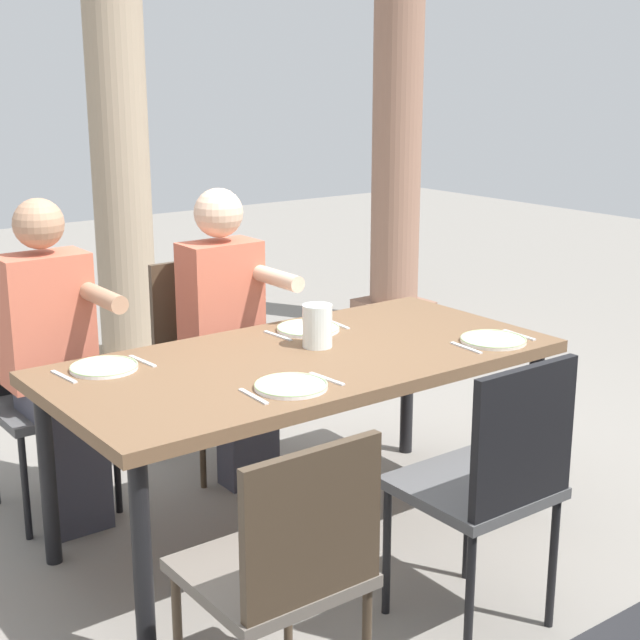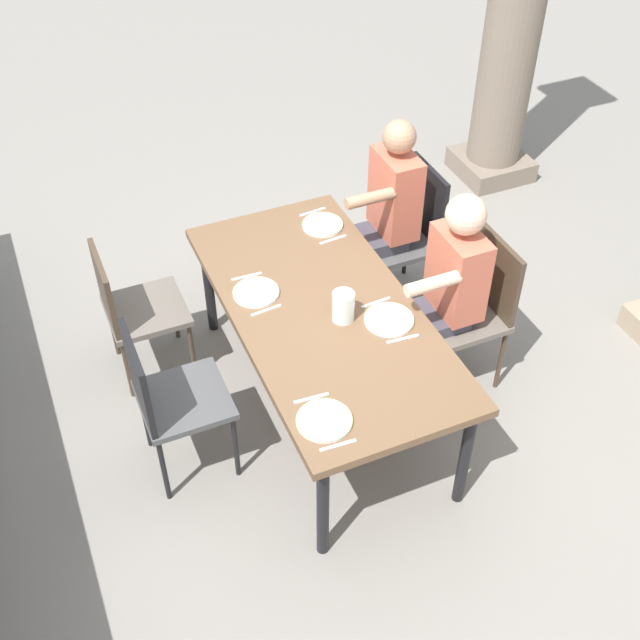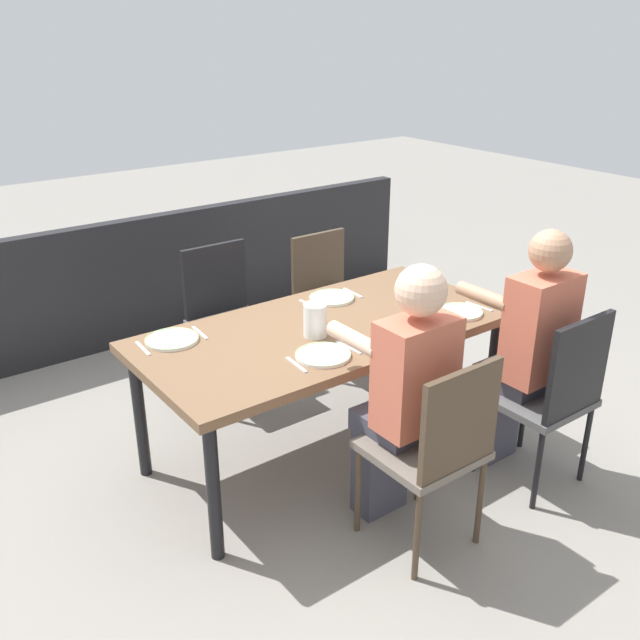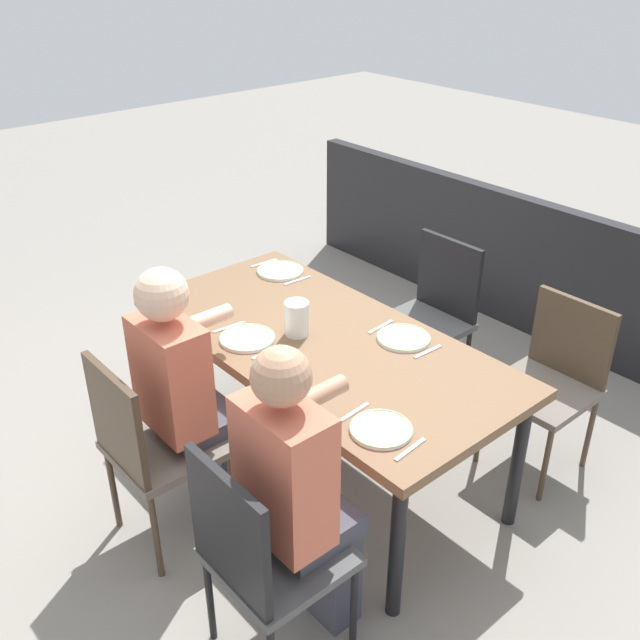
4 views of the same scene
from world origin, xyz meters
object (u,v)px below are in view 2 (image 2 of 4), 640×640
at_px(diner_woman_green, 385,214).
at_px(plate_1, 256,292).
at_px(chair_mid_south, 167,395).
at_px(plate_0, 323,225).
at_px(dining_table, 323,318).
at_px(plate_2, 389,319).
at_px(diner_man_white, 445,292).
at_px(chair_mid_north, 474,303).
at_px(stone_column_near, 518,0).
at_px(chair_west_south, 131,306).
at_px(water_pitcher, 343,308).
at_px(chair_west_north, 409,228).
at_px(plate_3, 324,420).

height_order(diner_woman_green, plate_1, diner_woman_green).
relative_size(chair_mid_south, plate_0, 3.87).
xyz_separation_m(dining_table, plate_2, (0.22, 0.27, 0.07)).
distance_m(diner_woman_green, diner_man_white, 0.78).
bearing_deg(plate_2, chair_mid_north, 102.05).
xyz_separation_m(stone_column_near, plate_0, (1.07, -1.93, -0.64)).
height_order(chair_west_south, chair_mid_south, chair_mid_south).
distance_m(dining_table, stone_column_near, 2.90).
height_order(diner_woman_green, plate_2, diner_woman_green).
distance_m(diner_woman_green, plate_1, 1.08).
bearing_deg(stone_column_near, chair_mid_south, -59.53).
relative_size(dining_table, water_pitcher, 11.48).
bearing_deg(plate_2, stone_column_near, 135.12).
bearing_deg(chair_west_south, diner_man_white, 63.33).
xyz_separation_m(dining_table, chair_mid_south, (0.09, -0.88, -0.13)).
distance_m(chair_west_north, diner_man_white, 0.83).
height_order(chair_west_north, stone_column_near, stone_column_near).
distance_m(diner_woman_green, stone_column_near, 1.96).
bearing_deg(chair_west_north, dining_table, -51.95).
bearing_deg(plate_0, chair_west_north, 92.18).
bearing_deg(chair_west_north, stone_column_near, 128.12).
relative_size(stone_column_near, water_pitcher, 16.95).
distance_m(chair_west_south, chair_mid_north, 1.93).
xyz_separation_m(plate_1, plate_2, (0.47, 0.55, -0.00)).
bearing_deg(chair_mid_north, plate_0, -141.76).
height_order(chair_mid_north, plate_3, chair_mid_north).
distance_m(chair_west_north, chair_west_south, 1.77).
relative_size(chair_west_north, plate_3, 3.64).
relative_size(chair_mid_north, water_pitcher, 5.60).
bearing_deg(chair_west_south, stone_column_near, 108.63).
bearing_deg(dining_table, stone_column_near, 128.09).
bearing_deg(water_pitcher, chair_mid_south, -91.42).
distance_m(chair_west_south, diner_man_white, 1.75).
relative_size(chair_mid_north, chair_mid_south, 1.00).
bearing_deg(water_pitcher, chair_west_north, 134.23).
relative_size(chair_west_north, chair_west_south, 1.08).
bearing_deg(dining_table, plate_2, 51.31).
distance_m(chair_west_north, plate_3, 1.84).
xyz_separation_m(dining_table, plate_3, (0.70, -0.30, 0.07)).
bearing_deg(diner_man_white, chair_west_north, 165.08).
xyz_separation_m(chair_mid_south, diner_woman_green, (-0.78, 1.59, 0.15)).
bearing_deg(diner_woman_green, chair_mid_south, -63.95).
xyz_separation_m(chair_mid_north, chair_mid_south, (0.00, -1.77, 0.01)).
height_order(plate_1, water_pitcher, water_pitcher).
height_order(plate_0, plate_3, same).
xyz_separation_m(diner_woman_green, plate_1, (0.44, -0.98, 0.05)).
relative_size(chair_mid_north, diner_woman_green, 0.72).
xyz_separation_m(plate_0, plate_1, (0.42, -0.57, -0.00)).
relative_size(diner_man_white, plate_1, 5.15).
bearing_deg(water_pitcher, chair_west_south, -130.45).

